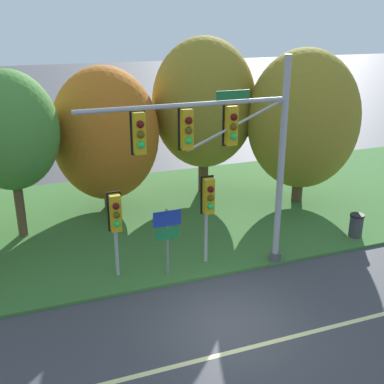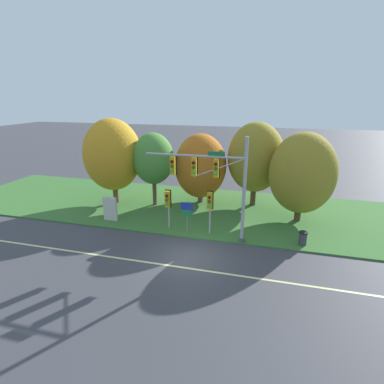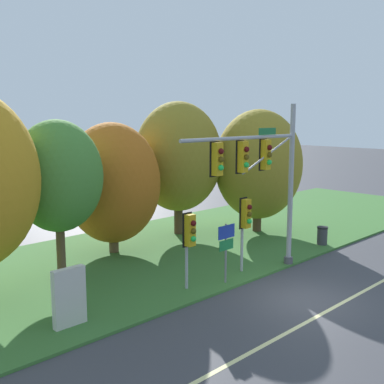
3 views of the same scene
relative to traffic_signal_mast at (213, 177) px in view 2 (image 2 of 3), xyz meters
The scene contains 14 objects.
ground_plane 5.37m from the traffic_signal_mast, 109.03° to the right, with size 160.00×160.00×0.00m, color #3D3D42.
lane_stripe 6.07m from the traffic_signal_mast, 103.45° to the right, with size 36.00×0.16×0.01m, color beige.
grass_verge 7.19m from the traffic_signal_mast, 99.60° to the left, with size 48.00×11.50×0.10m, color #386B2D.
traffic_signal_mast is the anchor object (origin of this frame).
pedestrian_signal_near_kerb 4.18m from the traffic_signal_mast, 167.49° to the left, with size 0.46×0.55×3.01m.
pedestrian_signal_further_along 2.21m from the traffic_signal_mast, 115.04° to the left, with size 0.46×0.55×3.22m.
route_sign_post 3.39m from the traffic_signal_mast, behind, with size 0.94×0.08×2.40m.
tree_nearest_road 11.19m from the traffic_signal_mast, 153.45° to the left, with size 5.10×5.10×7.64m.
tree_left_of_mast 8.25m from the traffic_signal_mast, 139.77° to the left, with size 3.59×3.59×6.48m.
tree_behind_signpost 7.57m from the traffic_signal_mast, 109.30° to the left, with size 4.64×4.64×6.31m.
tree_mid_verge 7.92m from the traffic_signal_mast, 73.13° to the left, with size 4.85×4.85×7.39m.
tree_tall_centre 7.72m from the traffic_signal_mast, 39.11° to the left, with size 4.97×4.97×6.97m.
info_kiosk 9.16m from the traffic_signal_mast, behind, with size 1.10×0.24×1.90m.
trash_bin 7.25m from the traffic_signal_mast, ahead, with size 0.56×0.56×0.93m.
Camera 2 is at (4.44, -15.82, 9.64)m, focal length 28.00 mm.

